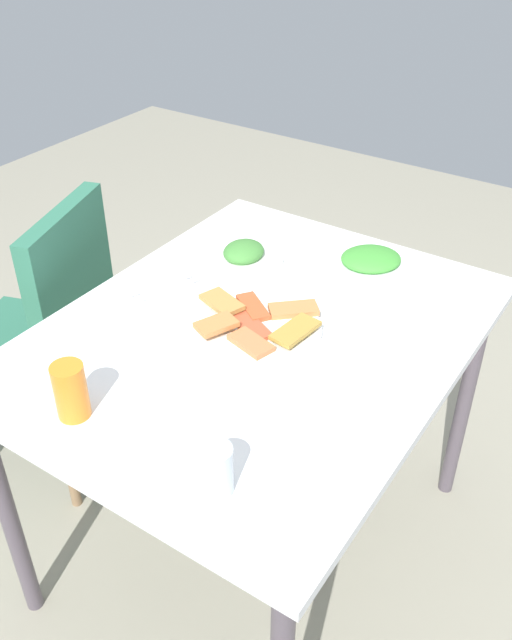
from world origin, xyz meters
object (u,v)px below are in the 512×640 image
Objects in this scene: pide_platter at (254,326)px; drinking_glass at (215,470)px; salad_plate_greens at (244,254)px; dining_chair at (47,328)px; paper_napkin at (166,288)px; dining_table at (257,358)px; salad_plate_rice at (371,260)px; soda_can at (71,391)px; fork at (171,289)px; spoon at (160,284)px.

pide_platter is 0.49m from drinking_glass.
pide_platter is 0.34m from salad_plate_greens.
dining_chair is 0.50m from paper_napkin.
dining_table is 0.44m from salad_plate_rice.
salad_plate_rice reaches higher than paper_napkin.
salad_plate_greens is 0.71m from soda_can.
soda_can is 0.35m from drinking_glass.
salad_plate_greens is 2.24× the size of drinking_glass.
spoon is at bearing 110.81° from fork.
salad_plate_greens is at bearing -58.29° from dining_chair.
fork is (0.03, 0.28, -0.01)m from pide_platter.
salad_plate_greens is 1.82× the size of soda_can.
salad_plate_rice is at bearing -59.68° from dining_chair.
salad_plate_rice is at bearing -22.13° from fork.
soda_can is at bearing -174.10° from salad_plate_greens.
dining_chair is at bearing 100.08° from paper_napkin.
spoon is at bearing 90.00° from paper_napkin.
fork is at bearing -80.32° from dining_chair.
drinking_glass is at bearing -154.20° from pide_platter.
dining_chair is 7.30× the size of paper_napkin.
salad_plate_greens is 0.24m from fork.
fork and spoon have the same top height.
dining_table is 0.35m from salad_plate_greens.
fork reaches higher than paper_napkin.
dining_table is at bearing -85.89° from dining_chair.
salad_plate_rice is 0.88m from drinking_glass.
soda_can is at bearing -142.89° from fork.
soda_can reaches higher than salad_plate_greens.
dining_table is 11.55× the size of drinking_glass.
drinking_glass is (-0.39, -0.93, 0.30)m from dining_chair.
salad_plate_greens is (0.26, 0.21, 0.00)m from pide_platter.
salad_plate_rice is 1.33× the size of fork.
spoon is at bearing 134.41° from salad_plate_rice.
soda_can is 0.50m from spoon.
soda_can is at bearing -161.69° from paper_napkin.
salad_plate_rice reaches higher than fork.
dining_table is 5.16× the size of salad_plate_greens.
salad_plate_rice is 2.21× the size of drinking_glass.
soda_can is at bearing -136.36° from spoon.
soda_can is (-0.71, -0.07, 0.04)m from salad_plate_greens.
dining_table is at bearing -17.99° from soda_can.
salad_plate_greens is at bearing 5.90° from soda_can.
drinking_glass is at bearing -112.98° from fork.
salad_plate_rice is 1.72× the size of paper_napkin.
salad_plate_rice is 0.56m from paper_napkin.
salad_plate_rice is (0.16, -0.31, 0.00)m from salad_plate_greens.
salad_plate_rice reaches higher than spoon.
spoon is at bearing 85.87° from dining_table.
dining_chair reaches higher than dining_table.
spoon is (0.00, 0.04, 0.00)m from fork.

